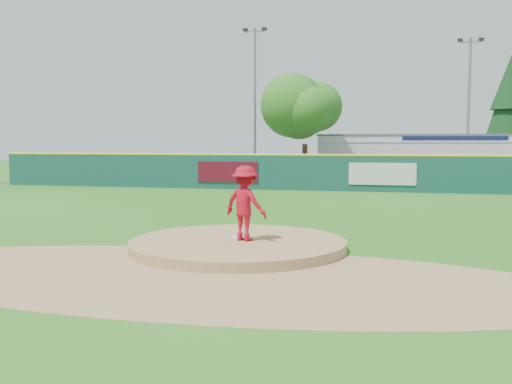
% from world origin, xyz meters
% --- Properties ---
extents(ground, '(120.00, 120.00, 0.00)m').
position_xyz_m(ground, '(0.00, 0.00, 0.00)').
color(ground, '#286B19').
rests_on(ground, ground).
extents(pitchers_mound, '(5.50, 5.50, 0.50)m').
position_xyz_m(pitchers_mound, '(0.00, 0.00, 0.00)').
color(pitchers_mound, '#9E774C').
rests_on(pitchers_mound, ground).
extents(pitching_rubber, '(0.60, 0.15, 0.04)m').
position_xyz_m(pitching_rubber, '(0.00, 0.30, 0.27)').
color(pitching_rubber, white).
rests_on(pitching_rubber, pitchers_mound).
extents(infield_dirt_arc, '(15.40, 15.40, 0.01)m').
position_xyz_m(infield_dirt_arc, '(0.00, -3.00, 0.01)').
color(infield_dirt_arc, '#9E774C').
rests_on(infield_dirt_arc, ground).
extents(parking_lot, '(44.00, 16.00, 0.02)m').
position_xyz_m(parking_lot, '(0.00, 27.00, 0.01)').
color(parking_lot, '#38383A').
rests_on(parking_lot, ground).
extents(pitcher, '(1.40, 1.13, 1.89)m').
position_xyz_m(pitcher, '(0.21, -0.04, 1.19)').
color(pitcher, '#A70E1F').
rests_on(pitcher, pitchers_mound).
extents(van, '(4.45, 2.18, 1.22)m').
position_xyz_m(van, '(-2.67, 25.52, 0.63)').
color(van, white).
rests_on(van, parking_lot).
extents(pool_building_grp, '(15.20, 8.20, 3.31)m').
position_xyz_m(pool_building_grp, '(6.00, 31.99, 1.66)').
color(pool_building_grp, silver).
rests_on(pool_building_grp, ground).
extents(fence_banners, '(12.36, 0.04, 1.20)m').
position_xyz_m(fence_banners, '(-1.08, 17.92, 1.00)').
color(fence_banners, '#590C1C').
rests_on(fence_banners, ground).
extents(playground_slide, '(0.95, 2.69, 1.48)m').
position_xyz_m(playground_slide, '(-11.31, 24.08, 0.75)').
color(playground_slide, '#1825CD').
rests_on(playground_slide, ground).
extents(outfield_fence, '(40.00, 0.14, 2.07)m').
position_xyz_m(outfield_fence, '(0.00, 18.00, 1.09)').
color(outfield_fence, '#14433D').
rests_on(outfield_fence, ground).
extents(deciduous_tree, '(5.60, 5.60, 7.36)m').
position_xyz_m(deciduous_tree, '(-2.00, 25.00, 4.55)').
color(deciduous_tree, '#382314').
rests_on(deciduous_tree, ground).
extents(conifer_tree, '(4.40, 4.40, 9.50)m').
position_xyz_m(conifer_tree, '(13.00, 36.00, 5.54)').
color(conifer_tree, '#382314').
rests_on(conifer_tree, ground).
extents(light_pole_left, '(1.75, 0.25, 11.00)m').
position_xyz_m(light_pole_left, '(-6.00, 27.00, 6.05)').
color(light_pole_left, gray).
rests_on(light_pole_left, ground).
extents(light_pole_right, '(1.75, 0.25, 10.00)m').
position_xyz_m(light_pole_right, '(9.00, 29.00, 5.54)').
color(light_pole_right, gray).
rests_on(light_pole_right, ground).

